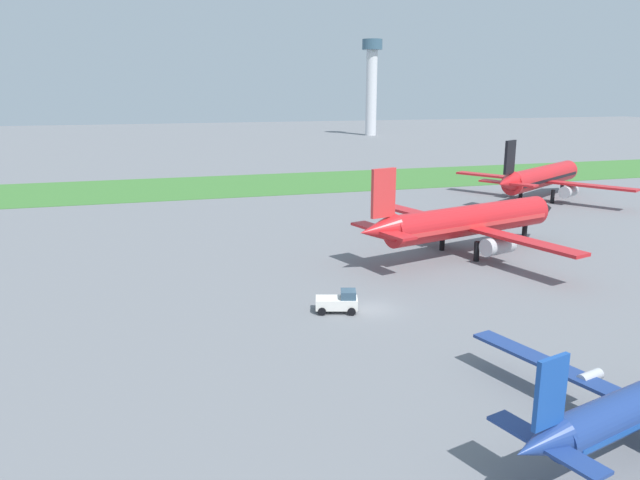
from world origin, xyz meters
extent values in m
plane|color=slate|center=(0.00, 0.00, 0.00)|extent=(600.00, 600.00, 0.00)
cube|color=#3D7533|center=(0.00, 73.04, 0.04)|extent=(360.00, 28.00, 0.08)
cylinder|color=red|center=(17.46, 14.10, 4.00)|extent=(23.11, 9.59, 3.52)
cone|color=black|center=(29.77, 17.54, 4.00)|extent=(4.01, 4.18, 3.45)
cone|color=red|center=(4.54, 10.48, 4.43)|extent=(5.16, 4.25, 3.16)
cube|color=red|center=(17.46, 14.10, 3.73)|extent=(21.90, 9.31, 0.49)
cube|color=red|center=(14.78, 21.31, 3.38)|extent=(6.29, 15.38, 0.35)
cube|color=red|center=(18.92, 6.54, 3.38)|extent=(6.29, 15.38, 0.35)
cylinder|color=#B7BABF|center=(15.52, 18.65, 2.12)|extent=(4.21, 2.90, 1.93)
cylinder|color=#B7BABF|center=(18.17, 9.20, 2.12)|extent=(4.21, 2.90, 1.93)
cube|color=red|center=(5.15, 10.65, 8.31)|extent=(2.88, 1.18, 5.11)
cube|color=red|center=(4.55, 12.80, 4.35)|extent=(3.05, 4.83, 0.28)
cube|color=red|center=(5.75, 8.50, 4.35)|extent=(3.05, 4.83, 0.28)
cylinder|color=black|center=(26.70, 16.68, 1.12)|extent=(0.63, 0.63, 2.24)
cylinder|color=black|center=(15.18, 16.32, 1.12)|extent=(0.63, 0.63, 2.24)
cylinder|color=black|center=(16.67, 11.01, 1.12)|extent=(0.63, 0.63, 2.24)
cylinder|color=red|center=(47.27, 42.10, 4.05)|extent=(21.78, 15.21, 3.57)
cone|color=black|center=(58.34, 48.86, 4.05)|extent=(4.59, 4.67, 3.50)
cone|color=red|center=(35.65, 35.00, 4.50)|extent=(5.55, 5.11, 3.21)
cube|color=black|center=(47.27, 42.10, 3.79)|extent=(20.71, 14.60, 0.50)
cube|color=red|center=(42.66, 48.41, 3.43)|extent=(10.05, 14.47, 0.36)
cube|color=red|center=(50.77, 35.12, 3.43)|extent=(10.05, 14.47, 0.36)
cylinder|color=#B7BABF|center=(44.12, 46.02, 2.15)|extent=(4.34, 3.70, 1.96)
cylinder|color=#B7BABF|center=(49.31, 37.51, 2.15)|extent=(4.34, 3.70, 1.96)
cube|color=black|center=(36.20, 35.34, 8.43)|extent=(2.71, 1.89, 5.19)
cube|color=red|center=(35.02, 37.28, 4.41)|extent=(4.03, 4.89, 0.29)
cube|color=red|center=(37.38, 33.40, 4.41)|extent=(4.03, 4.89, 0.29)
cylinder|color=black|center=(55.57, 47.17, 1.13)|extent=(0.64, 0.64, 2.27)
cylinder|color=black|center=(44.42, 43.65, 1.13)|extent=(0.64, 0.64, 2.27)
cylinder|color=black|center=(47.34, 38.87, 1.13)|extent=(0.64, 0.64, 2.27)
cone|color=navy|center=(-1.92, -26.09, 2.87)|extent=(3.44, 2.68, 1.95)
cube|color=navy|center=(4.87, -18.05, 2.22)|extent=(4.62, 11.90, 0.22)
cylinder|color=#B7BABF|center=(6.02, -19.96, 2.22)|extent=(1.86, 1.13, 0.69)
cube|color=#19479E|center=(-1.50, -25.98, 5.42)|extent=(1.95, 0.77, 3.47)
cube|color=navy|center=(-1.90, -24.51, 2.82)|extent=(2.06, 3.27, 0.17)
cube|color=navy|center=(-1.10, -27.44, 2.82)|extent=(2.06, 3.27, 0.17)
cylinder|color=black|center=(5.25, -21.90, 0.76)|extent=(0.39, 0.39, 1.52)
cube|color=white|center=(-3.24, 0.22, 0.80)|extent=(3.97, 2.76, 0.90)
cube|color=#334C60|center=(-2.27, -0.07, 1.60)|extent=(1.68, 1.82, 0.70)
cylinder|color=black|center=(-1.77, 0.72, 0.35)|extent=(0.74, 0.44, 0.70)
cylinder|color=black|center=(-2.29, -1.00, 0.35)|extent=(0.74, 0.44, 0.70)
cylinder|color=black|center=(-4.19, 1.45, 0.35)|extent=(0.74, 0.44, 0.70)
cylinder|color=black|center=(-4.71, -0.28, 0.35)|extent=(0.74, 0.44, 0.70)
cylinder|color=silver|center=(72.17, 188.89, 16.73)|extent=(4.40, 4.40, 33.46)
cylinder|color=#38566B|center=(72.17, 188.89, 35.46)|extent=(8.00, 8.00, 4.00)
camera|label=1|loc=(-18.67, -47.22, 18.85)|focal=34.31mm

